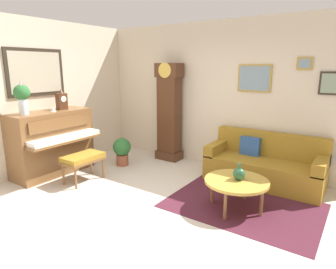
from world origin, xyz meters
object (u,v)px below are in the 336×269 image
object	(u,v)px
green_jug	(239,174)
grandfather_clock	(169,115)
piano_bench	(83,159)
potted_plant	(122,150)
coffee_table	(236,182)
flower_vase	(22,96)
teacup	(53,110)
couch	(264,165)
piano	(52,142)
mantel_clock	(62,100)

from	to	relation	value
green_jug	grandfather_clock	bearing A→B (deg)	147.28
piano_bench	potted_plant	world-z (taller)	potted_plant
potted_plant	green_jug	bearing A→B (deg)	-9.77
green_jug	piano_bench	bearing A→B (deg)	-167.96
coffee_table	potted_plant	bearing A→B (deg)	169.65
flower_vase	teacup	bearing A→B (deg)	82.26
couch	teacup	size ratio (longest dim) A/B	16.38
piano	green_jug	bearing A→B (deg)	9.95
piano	flower_vase	xyz separation A→B (m)	(0.00, -0.47, 0.89)
piano	piano_bench	bearing A→B (deg)	2.91
mantel_clock	potted_plant	world-z (taller)	mantel_clock
flower_vase	piano_bench	bearing A→B (deg)	33.26
mantel_clock	couch	bearing A→B (deg)	24.01
piano	grandfather_clock	bearing A→B (deg)	56.07
grandfather_clock	teacup	world-z (taller)	grandfather_clock
couch	green_jug	world-z (taller)	couch
piano	piano_bench	xyz separation A→B (m)	(0.78, 0.04, -0.19)
coffee_table	mantel_clock	size ratio (longest dim) A/B	2.32
coffee_table	mantel_clock	world-z (taller)	mantel_clock
mantel_clock	piano_bench	bearing A→B (deg)	-16.30
mantel_clock	potted_plant	distance (m)	1.48
piano_bench	couch	bearing A→B (deg)	33.74
grandfather_clock	flower_vase	distance (m)	2.77
piano_bench	green_jug	xyz separation A→B (m)	(2.58, 0.55, 0.11)
grandfather_clock	piano_bench	bearing A→B (deg)	-105.15
couch	teacup	xyz separation A→B (m)	(-3.31, -1.75, 0.88)
teacup	green_jug	world-z (taller)	teacup
piano_bench	teacup	distance (m)	1.06
couch	mantel_clock	bearing A→B (deg)	-155.99
mantel_clock	flower_vase	xyz separation A→B (m)	(-0.00, -0.74, 0.14)
couch	mantel_clock	world-z (taller)	mantel_clock
couch	potted_plant	distance (m)	2.73
green_jug	potted_plant	bearing A→B (deg)	170.23
piano	potted_plant	distance (m)	1.31
piano	flower_vase	bearing A→B (deg)	-89.86
flower_vase	green_jug	world-z (taller)	flower_vase
mantel_clock	green_jug	size ratio (longest dim) A/B	1.58
teacup	green_jug	size ratio (longest dim) A/B	0.48
mantel_clock	green_jug	bearing A→B (deg)	5.47
piano	coffee_table	size ratio (longest dim) A/B	1.64
piano_bench	couch	world-z (taller)	couch
piano	couch	xyz separation A→B (m)	(3.37, 1.77, -0.28)
couch	potted_plant	xyz separation A→B (m)	(-2.63, -0.73, 0.01)
couch	coffee_table	xyz separation A→B (m)	(-0.03, -1.20, 0.09)
piano	flower_vase	size ratio (longest dim) A/B	2.48
grandfather_clock	teacup	bearing A→B (deg)	-122.80
mantel_clock	piano	bearing A→B (deg)	-90.35
mantel_clock	flower_vase	distance (m)	0.76
piano_bench	potted_plant	xyz separation A→B (m)	(-0.04, 1.00, -0.08)
coffee_table	piano	bearing A→B (deg)	-170.38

